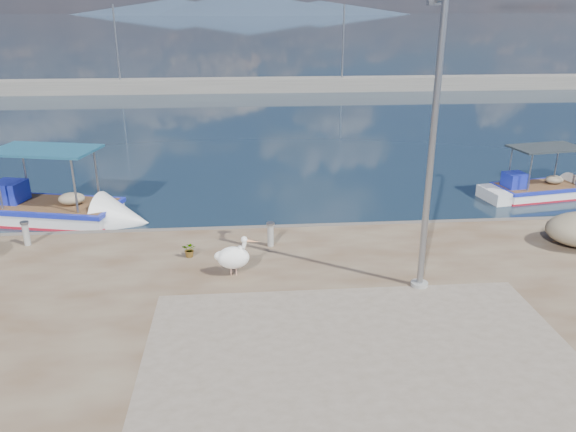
# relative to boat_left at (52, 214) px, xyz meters

# --- Properties ---
(ground) EXTENTS (1400.00, 1400.00, 0.00)m
(ground) POSITION_rel_boat_left_xyz_m (8.26, -7.60, -0.24)
(ground) COLOR #162635
(ground) RESTS_ON ground
(quay_patch) EXTENTS (9.00, 7.00, 0.01)m
(quay_patch) POSITION_rel_boat_left_xyz_m (9.26, -10.60, 0.26)
(quay_patch) COLOR gray
(quay_patch) RESTS_ON quay
(breakwater) EXTENTS (120.00, 2.20, 7.50)m
(breakwater) POSITION_rel_boat_left_xyz_m (8.25, 32.40, 0.36)
(breakwater) COLOR gray
(breakwater) RESTS_ON ground
(mountains) EXTENTS (370.00, 280.00, 22.00)m
(mountains) POSITION_rel_boat_left_xyz_m (12.65, 642.40, 9.27)
(mountains) COLOR #28384C
(mountains) RESTS_ON ground
(boat_left) EXTENTS (6.71, 3.51, 3.08)m
(boat_left) POSITION_rel_boat_left_xyz_m (0.00, 0.00, 0.00)
(boat_left) COLOR white
(boat_left) RESTS_ON ground
(boat_right) EXTENTS (5.22, 2.46, 2.41)m
(boat_right) POSITION_rel_boat_left_xyz_m (18.91, 1.11, -0.05)
(boat_right) COLOR white
(boat_right) RESTS_ON ground
(pelican) EXTENTS (1.18, 0.65, 1.13)m
(pelican) POSITION_rel_boat_left_xyz_m (6.62, -6.06, 0.79)
(pelican) COLOR tan
(pelican) RESTS_ON quay
(lamp_post) EXTENTS (0.44, 0.96, 7.00)m
(lamp_post) POSITION_rel_boat_left_xyz_m (11.39, -7.06, 3.56)
(lamp_post) COLOR gray
(lamp_post) RESTS_ON quay
(bollard_near) EXTENTS (0.25, 0.25, 0.75)m
(bollard_near) POSITION_rel_boat_left_xyz_m (7.70, -4.18, 0.67)
(bollard_near) COLOR gray
(bollard_near) RESTS_ON quay
(bollard_far) EXTENTS (0.25, 0.25, 0.76)m
(bollard_far) POSITION_rel_boat_left_xyz_m (0.38, -3.51, 0.67)
(bollard_far) COLOR gray
(bollard_far) RESTS_ON quay
(potted_plant) EXTENTS (0.49, 0.45, 0.45)m
(potted_plant) POSITION_rel_boat_left_xyz_m (5.34, -4.78, 0.49)
(potted_plant) COLOR #33722D
(potted_plant) RESTS_ON quay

